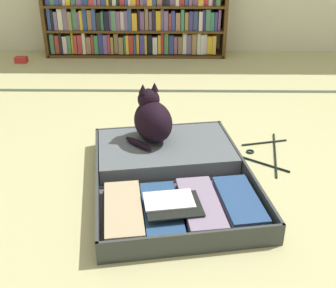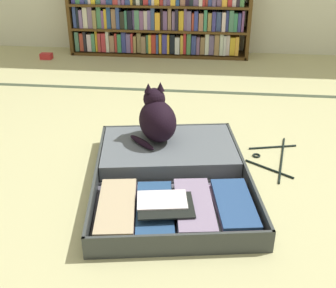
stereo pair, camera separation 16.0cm
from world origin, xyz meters
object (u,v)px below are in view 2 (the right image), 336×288
black_cat (157,119)px  clothes_hanger (273,158)px  bookshelf (158,18)px  small_red_pouch (46,56)px  open_suitcase (171,171)px

black_cat → clothes_hanger: 0.63m
clothes_hanger → black_cat: bearing=-177.8°
bookshelf → small_red_pouch: (-0.97, -0.26, -0.30)m
black_cat → small_red_pouch: black_cat is taller
clothes_hanger → bookshelf: bearing=113.9°
bookshelf → clothes_hanger: 2.08m
small_red_pouch → black_cat: bearing=-53.6°
small_red_pouch → bookshelf: bearing=15.1°
open_suitcase → black_cat: 0.29m
open_suitcase → clothes_hanger: size_ratio=2.18×
bookshelf → open_suitcase: (0.34, -2.13, -0.29)m
clothes_hanger → small_red_pouch: bearing=138.1°
open_suitcase → bookshelf: bearing=99.0°
bookshelf → small_red_pouch: 1.05m
black_cat → clothes_hanger: (0.59, 0.02, -0.20)m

